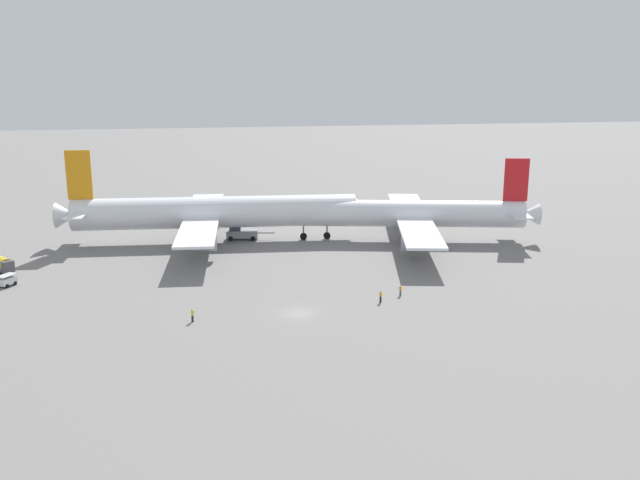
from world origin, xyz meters
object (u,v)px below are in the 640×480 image
at_px(gse_baggage_cart_near_cluster, 7,280).
at_px(ground_crew_marshaller_foreground, 381,296).
at_px(gse_fuel_bowser_stubby, 2,264).
at_px(airliner_being_pushed, 404,214).
at_px(ground_crew_ramp_agent_by_cones, 192,315).
at_px(airliner_at_gate_left, 214,213).
at_px(ground_crew_wing_walker_right, 400,290).
at_px(pushback_tug, 241,233).

distance_m(gse_baggage_cart_near_cluster, ground_crew_marshaller_foreground, 55.22).
distance_m(gse_baggage_cart_near_cluster, gse_fuel_bowser_stubby, 8.36).
bearing_deg(gse_fuel_bowser_stubby, gse_baggage_cart_near_cluster, -71.97).
bearing_deg(airliner_being_pushed, ground_crew_marshaller_foreground, -111.48).
xyz_separation_m(gse_baggage_cart_near_cluster, ground_crew_ramp_agent_by_cones, (27.12, -19.90, 0.06)).
distance_m(airliner_at_gate_left, gse_baggage_cart_near_cluster, 38.28).
bearing_deg(ground_crew_ramp_agent_by_cones, ground_crew_marshaller_foreground, 7.17).
bearing_deg(airliner_at_gate_left, ground_crew_marshaller_foreground, -60.75).
height_order(airliner_being_pushed, ground_crew_ramp_agent_by_cones, airliner_being_pushed).
distance_m(airliner_at_gate_left, ground_crew_wing_walker_right, 44.49).
bearing_deg(pushback_tug, ground_crew_wing_walker_right, -61.73).
height_order(pushback_tug, ground_crew_ramp_agent_by_cones, pushback_tug).
height_order(airliner_at_gate_left, ground_crew_ramp_agent_by_cones, airliner_at_gate_left).
distance_m(gse_baggage_cart_near_cluster, ground_crew_wing_walker_right, 57.96).
xyz_separation_m(airliner_at_gate_left, pushback_tug, (5.07, 0.98, -4.26)).
height_order(airliner_at_gate_left, gse_baggage_cart_near_cluster, airliner_at_gate_left).
relative_size(airliner_at_gate_left, ground_crew_marshaller_foreground, 32.81).
relative_size(gse_fuel_bowser_stubby, ground_crew_ramp_agent_by_cones, 2.84).
height_order(airliner_being_pushed, ground_crew_marshaller_foreground, airliner_being_pushed).
relative_size(gse_baggage_cart_near_cluster, gse_fuel_bowser_stubby, 0.63).
height_order(ground_crew_ramp_agent_by_cones, ground_crew_wing_walker_right, ground_crew_ramp_agent_by_cones).
height_order(airliner_at_gate_left, pushback_tug, airliner_at_gate_left).
bearing_deg(airliner_being_pushed, ground_crew_ramp_agent_by_cones, -136.50).
distance_m(pushback_tug, ground_crew_ramp_agent_by_cones, 43.78).
xyz_separation_m(airliner_being_pushed, ground_crew_ramp_agent_by_cones, (-38.71, -36.73, -4.15)).
bearing_deg(ground_crew_ramp_agent_by_cones, airliner_being_pushed, 43.50).
bearing_deg(ground_crew_marshaller_foreground, ground_crew_ramp_agent_by_cones, -172.83).
bearing_deg(gse_baggage_cart_near_cluster, gse_fuel_bowser_stubby, 108.03).
xyz_separation_m(gse_fuel_bowser_stubby, ground_crew_ramp_agent_by_cones, (29.70, -27.83, -0.41)).
relative_size(ground_crew_marshaller_foreground, ground_crew_ramp_agent_by_cones, 0.99).
distance_m(airliner_being_pushed, gse_fuel_bowser_stubby, 69.09).
bearing_deg(ground_crew_wing_walker_right, ground_crew_ramp_agent_by_cones, -169.27).
height_order(pushback_tug, ground_crew_marshaller_foreground, pushback_tug).
xyz_separation_m(airliner_at_gate_left, ground_crew_marshaller_foreground, (21.65, -38.67, -4.61)).
bearing_deg(pushback_tug, gse_fuel_bowser_stubby, -158.75).
height_order(pushback_tug, gse_fuel_bowser_stubby, pushback_tug).
height_order(pushback_tug, ground_crew_wing_walker_right, pushback_tug).
xyz_separation_m(pushback_tug, gse_baggage_cart_near_cluster, (-36.05, -22.96, -0.40)).
height_order(gse_baggage_cart_near_cluster, gse_fuel_bowser_stubby, gse_fuel_bowser_stubby).
xyz_separation_m(pushback_tug, gse_fuel_bowser_stubby, (-38.64, -15.03, 0.07)).
relative_size(gse_baggage_cart_near_cluster, ground_crew_ramp_agent_by_cones, 1.79).
bearing_deg(gse_fuel_bowser_stubby, ground_crew_wing_walker_right, -20.82).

